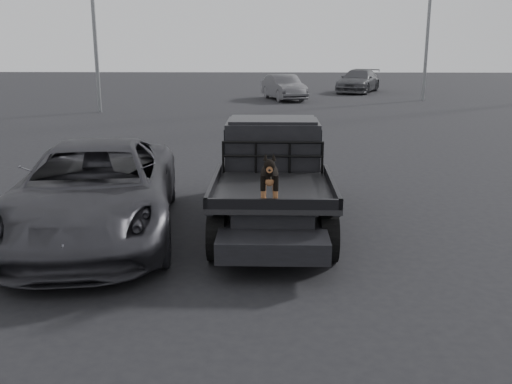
# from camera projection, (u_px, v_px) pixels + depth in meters

# --- Properties ---
(ground) EXTENTS (120.00, 120.00, 0.00)m
(ground) POSITION_uv_depth(u_px,v_px,m) (285.00, 281.00, 7.80)
(ground) COLOR black
(ground) RESTS_ON ground
(flatbed_ute) EXTENTS (2.00, 5.40, 0.92)m
(flatbed_ute) POSITION_uv_depth(u_px,v_px,m) (272.00, 201.00, 10.10)
(flatbed_ute) COLOR black
(flatbed_ute) RESTS_ON ground
(ute_cab) EXTENTS (1.72, 1.30, 0.88)m
(ute_cab) POSITION_uv_depth(u_px,v_px,m) (273.00, 142.00, 10.79)
(ute_cab) COLOR black
(ute_cab) RESTS_ON flatbed_ute
(headache_rack) EXTENTS (1.80, 0.08, 0.55)m
(headache_rack) POSITION_uv_depth(u_px,v_px,m) (273.00, 158.00, 10.11)
(headache_rack) COLOR black
(headache_rack) RESTS_ON flatbed_ute
(dog) EXTENTS (0.32, 0.60, 0.74)m
(dog) POSITION_uv_depth(u_px,v_px,m) (269.00, 178.00, 8.15)
(dog) COLOR black
(dog) RESTS_ON flatbed_ute
(parked_suv) EXTENTS (3.36, 5.90, 1.55)m
(parked_suv) POSITION_uv_depth(u_px,v_px,m) (94.00, 191.00, 9.52)
(parked_suv) COLOR #313036
(parked_suv) RESTS_ON ground
(distant_car_a) EXTENTS (2.73, 4.59, 1.43)m
(distant_car_a) POSITION_uv_depth(u_px,v_px,m) (284.00, 87.00, 33.09)
(distant_car_a) COLOR #48474C
(distant_car_a) RESTS_ON ground
(distant_car_b) EXTENTS (3.87, 5.60, 1.50)m
(distant_car_b) POSITION_uv_depth(u_px,v_px,m) (358.00, 81.00, 38.22)
(distant_car_b) COLOR #44454A
(distant_car_b) RESTS_ON ground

